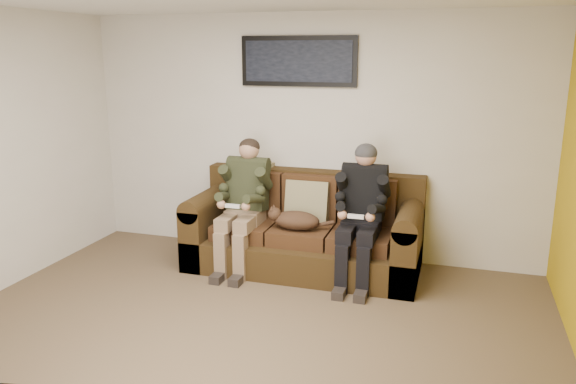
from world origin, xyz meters
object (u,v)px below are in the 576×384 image
(sofa, at_px, (306,232))
(person_right, at_px, (362,205))
(person_left, at_px, (244,196))
(framed_poster, at_px, (298,61))
(cat, at_px, (295,220))

(sofa, distance_m, person_right, 0.75)
(sofa, xyz_separation_m, person_right, (0.61, -0.20, 0.39))
(person_left, relative_size, framed_poster, 1.06)
(cat, bearing_deg, person_left, 173.46)
(person_left, relative_size, person_right, 0.99)
(sofa, bearing_deg, framed_poster, 117.65)
(sofa, distance_m, cat, 0.34)
(sofa, bearing_deg, person_left, -161.97)
(person_left, height_order, cat, person_left)
(sofa, distance_m, framed_poster, 1.79)
(person_right, relative_size, cat, 2.03)
(person_left, xyz_separation_m, person_right, (1.22, 0.00, 0.00))
(sofa, xyz_separation_m, cat, (-0.04, -0.26, 0.21))
(sofa, xyz_separation_m, person_left, (-0.61, -0.20, 0.39))
(sofa, height_order, framed_poster, framed_poster)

